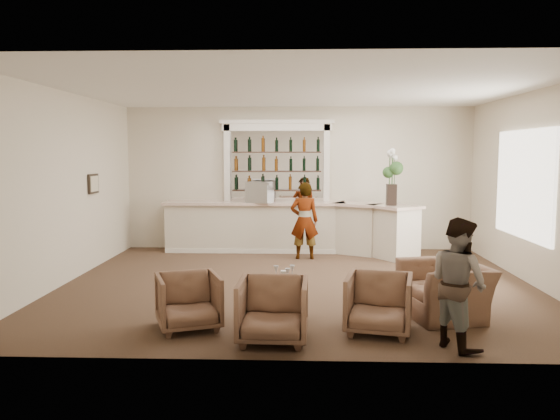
{
  "coord_description": "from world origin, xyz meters",
  "views": [
    {
      "loc": [
        0.04,
        -9.22,
        2.25
      ],
      "look_at": [
        -0.33,
        0.9,
        1.18
      ],
      "focal_mm": 35.0,
      "sensor_mm": 36.0,
      "label": 1
    }
  ],
  "objects_px": {
    "armchair_far": "(445,290)",
    "espresso_machine": "(260,192)",
    "armchair_right": "(379,304)",
    "cocktail_table": "(285,299)",
    "sommelier": "(304,221)",
    "flower_vase": "(392,174)",
    "bar_counter": "(291,227)",
    "armchair_left": "(189,301)",
    "armchair_center": "(273,310)",
    "guest": "(458,283)"
  },
  "relations": [
    {
      "from": "cocktail_table",
      "to": "armchair_center",
      "type": "bearing_deg",
      "value": -96.76
    },
    {
      "from": "cocktail_table",
      "to": "sommelier",
      "type": "relative_size",
      "value": 0.36
    },
    {
      "from": "cocktail_table",
      "to": "armchair_center",
      "type": "distance_m",
      "value": 0.99
    },
    {
      "from": "armchair_far",
      "to": "bar_counter",
      "type": "bearing_deg",
      "value": -168.51
    },
    {
      "from": "armchair_far",
      "to": "espresso_machine",
      "type": "relative_size",
      "value": 2.16
    },
    {
      "from": "guest",
      "to": "flower_vase",
      "type": "height_order",
      "value": "flower_vase"
    },
    {
      "from": "sommelier",
      "to": "armchair_far",
      "type": "xyz_separation_m",
      "value": [
        1.9,
        -4.08,
        -0.45
      ]
    },
    {
      "from": "espresso_machine",
      "to": "flower_vase",
      "type": "height_order",
      "value": "flower_vase"
    },
    {
      "from": "cocktail_table",
      "to": "armchair_left",
      "type": "relative_size",
      "value": 0.75
    },
    {
      "from": "bar_counter",
      "to": "flower_vase",
      "type": "relative_size",
      "value": 4.82
    },
    {
      "from": "bar_counter",
      "to": "espresso_machine",
      "type": "relative_size",
      "value": 10.83
    },
    {
      "from": "armchair_left",
      "to": "espresso_machine",
      "type": "distance_m",
      "value": 5.5
    },
    {
      "from": "armchair_center",
      "to": "flower_vase",
      "type": "xyz_separation_m",
      "value": [
        2.25,
        5.27,
        1.43
      ]
    },
    {
      "from": "sommelier",
      "to": "armchair_right",
      "type": "distance_m",
      "value": 4.88
    },
    {
      "from": "armchair_left",
      "to": "armchair_right",
      "type": "distance_m",
      "value": 2.41
    },
    {
      "from": "armchair_left",
      "to": "espresso_machine",
      "type": "relative_size",
      "value": 1.49
    },
    {
      "from": "cocktail_table",
      "to": "armchair_right",
      "type": "distance_m",
      "value": 1.34
    },
    {
      "from": "sommelier",
      "to": "armchair_left",
      "type": "height_order",
      "value": "sommelier"
    },
    {
      "from": "sommelier",
      "to": "espresso_machine",
      "type": "relative_size",
      "value": 3.09
    },
    {
      "from": "sommelier",
      "to": "armchair_right",
      "type": "xyz_separation_m",
      "value": [
        0.9,
        -4.78,
        -0.44
      ]
    },
    {
      "from": "armchair_far",
      "to": "flower_vase",
      "type": "xyz_separation_m",
      "value": [
        -0.06,
        4.19,
        1.44
      ]
    },
    {
      "from": "guest",
      "to": "armchair_center",
      "type": "xyz_separation_m",
      "value": [
        -2.14,
        0.1,
        -0.38
      ]
    },
    {
      "from": "sommelier",
      "to": "armchair_far",
      "type": "height_order",
      "value": "sommelier"
    },
    {
      "from": "cocktail_table",
      "to": "flower_vase",
      "type": "xyz_separation_m",
      "value": [
        2.14,
        4.3,
        1.56
      ]
    },
    {
      "from": "cocktail_table",
      "to": "flower_vase",
      "type": "bearing_deg",
      "value": 63.57
    },
    {
      "from": "armchair_right",
      "to": "cocktail_table",
      "type": "bearing_deg",
      "value": 166.18
    },
    {
      "from": "cocktail_table",
      "to": "guest",
      "type": "relative_size",
      "value": 0.39
    },
    {
      "from": "armchair_right",
      "to": "flower_vase",
      "type": "bearing_deg",
      "value": 91.84
    },
    {
      "from": "cocktail_table",
      "to": "armchair_right",
      "type": "xyz_separation_m",
      "value": [
        1.19,
        -0.6,
        0.12
      ]
    },
    {
      "from": "sommelier",
      "to": "armchair_left",
      "type": "xyz_separation_m",
      "value": [
        -1.51,
        -4.72,
        -0.46
      ]
    },
    {
      "from": "sommelier",
      "to": "armchair_center",
      "type": "relative_size",
      "value": 1.94
    },
    {
      "from": "cocktail_table",
      "to": "espresso_machine",
      "type": "height_order",
      "value": "espresso_machine"
    },
    {
      "from": "armchair_right",
      "to": "guest",
      "type": "bearing_deg",
      "value": -16.75
    },
    {
      "from": "cocktail_table",
      "to": "sommelier",
      "type": "height_order",
      "value": "sommelier"
    },
    {
      "from": "armchair_center",
      "to": "flower_vase",
      "type": "bearing_deg",
      "value": 68.82
    },
    {
      "from": "guest",
      "to": "armchair_center",
      "type": "relative_size",
      "value": 1.81
    },
    {
      "from": "bar_counter",
      "to": "guest",
      "type": "distance_m",
      "value": 6.33
    },
    {
      "from": "armchair_left",
      "to": "armchair_far",
      "type": "height_order",
      "value": "armchair_far"
    },
    {
      "from": "flower_vase",
      "to": "armchair_right",
      "type": "bearing_deg",
      "value": -100.92
    },
    {
      "from": "flower_vase",
      "to": "bar_counter",
      "type": "bearing_deg",
      "value": 163.69
    },
    {
      "from": "flower_vase",
      "to": "sommelier",
      "type": "bearing_deg",
      "value": -176.36
    },
    {
      "from": "bar_counter",
      "to": "armchair_right",
      "type": "relative_size",
      "value": 7.01
    },
    {
      "from": "cocktail_table",
      "to": "guest",
      "type": "height_order",
      "value": "guest"
    },
    {
      "from": "bar_counter",
      "to": "armchair_far",
      "type": "bearing_deg",
      "value": -65.48
    },
    {
      "from": "flower_vase",
      "to": "cocktail_table",
      "type": "bearing_deg",
      "value": -116.43
    },
    {
      "from": "cocktail_table",
      "to": "espresso_machine",
      "type": "bearing_deg",
      "value": 98.23
    },
    {
      "from": "armchair_center",
      "to": "armchair_right",
      "type": "bearing_deg",
      "value": 17.91
    },
    {
      "from": "bar_counter",
      "to": "sommelier",
      "type": "relative_size",
      "value": 3.51
    },
    {
      "from": "flower_vase",
      "to": "armchair_far",
      "type": "bearing_deg",
      "value": -89.19
    },
    {
      "from": "bar_counter",
      "to": "armchair_center",
      "type": "xyz_separation_m",
      "value": [
        -0.11,
        -5.9,
        -0.19
      ]
    }
  ]
}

